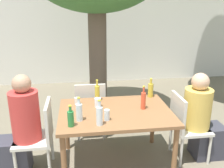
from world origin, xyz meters
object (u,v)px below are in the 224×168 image
at_px(patio_chair_1, 185,124).
at_px(oil_cruet_5, 151,90).
at_px(soda_bottle_3, 143,100).
at_px(drinking_glass_1, 107,115).
at_px(water_bottle_4, 79,112).
at_px(oil_cruet_0, 97,93).
at_px(dining_table_front, 115,117).
at_px(person_seated_1, 202,121).
at_px(green_bottle_1, 71,118).
at_px(drinking_glass_2, 98,102).
at_px(drinking_glass_0, 77,101).
at_px(person_seated_0, 20,131).
at_px(patio_chair_2, 90,107).
at_px(patio_chair_0, 40,133).
at_px(water_bottle_2, 99,115).

xyz_separation_m(patio_chair_1, oil_cruet_5, (-0.36, 0.41, 0.34)).
height_order(soda_bottle_3, drinking_glass_1, soda_bottle_3).
bearing_deg(water_bottle_4, oil_cruet_0, 66.42).
distance_m(dining_table_front, person_seated_1, 1.16).
bearing_deg(water_bottle_4, green_bottle_1, -126.82).
relative_size(green_bottle_1, soda_bottle_3, 0.81).
xyz_separation_m(green_bottle_1, drinking_glass_2, (0.33, 0.49, -0.04)).
bearing_deg(drinking_glass_0, person_seated_0, -156.68).
distance_m(person_seated_0, oil_cruet_5, 1.78).
bearing_deg(drinking_glass_0, green_bottle_1, -96.16).
distance_m(patio_chair_2, green_bottle_1, 1.12).
xyz_separation_m(soda_bottle_3, drinking_glass_2, (-0.55, 0.14, -0.06)).
height_order(dining_table_front, patio_chair_0, patio_chair_0).
bearing_deg(oil_cruet_0, drinking_glass_2, -93.19).
bearing_deg(oil_cruet_5, person_seated_1, -35.11).
xyz_separation_m(person_seated_0, drinking_glass_0, (0.68, 0.29, 0.23)).
xyz_separation_m(patio_chair_1, patio_chair_2, (-1.19, 0.72, 0.00)).
xyz_separation_m(patio_chair_0, oil_cruet_0, (0.73, 0.37, 0.35)).
distance_m(patio_chair_0, drinking_glass_0, 0.61).
height_order(patio_chair_2, water_bottle_4, water_bottle_4).
distance_m(patio_chair_0, oil_cruet_0, 0.89).
xyz_separation_m(green_bottle_1, drinking_glass_1, (0.40, 0.09, -0.03)).
bearing_deg(oil_cruet_0, water_bottle_4, -113.58).
height_order(patio_chair_1, person_seated_1, person_seated_1).
bearing_deg(water_bottle_2, dining_table_front, 56.06).
relative_size(person_seated_0, soda_bottle_3, 4.17).
height_order(green_bottle_1, soda_bottle_3, soda_bottle_3).
bearing_deg(person_seated_1, patio_chair_1, 90.00).
bearing_deg(drinking_glass_2, person_seated_0, -169.99).
bearing_deg(patio_chair_1, green_bottle_1, 102.48).
relative_size(person_seated_1, oil_cruet_0, 4.03).
bearing_deg(person_seated_1, patio_chair_2, 63.08).
distance_m(green_bottle_1, drinking_glass_1, 0.41).
relative_size(person_seated_1, oil_cruet_5, 4.39).
bearing_deg(drinking_glass_1, patio_chair_2, 98.42).
relative_size(person_seated_1, green_bottle_1, 4.89).
bearing_deg(patio_chair_2, drinking_glass_1, 98.42).
distance_m(patio_chair_1, drinking_glass_0, 1.44).
xyz_separation_m(patio_chair_2, drinking_glass_0, (-0.19, -0.43, 0.28)).
height_order(oil_cruet_0, soda_bottle_3, soda_bottle_3).
height_order(person_seated_1, green_bottle_1, person_seated_1).
relative_size(dining_table_front, patio_chair_0, 1.53).
xyz_separation_m(patio_chair_1, water_bottle_2, (-1.14, -0.33, 0.35)).
xyz_separation_m(person_seated_0, water_bottle_4, (0.71, -0.20, 0.29)).
bearing_deg(dining_table_front, water_bottle_4, -155.76).
height_order(patio_chair_0, water_bottle_4, water_bottle_4).
bearing_deg(green_bottle_1, drinking_glass_2, 55.95).
height_order(person_seated_0, oil_cruet_5, person_seated_0).
height_order(water_bottle_2, drinking_glass_1, water_bottle_2).
relative_size(dining_table_front, oil_cruet_5, 5.07).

